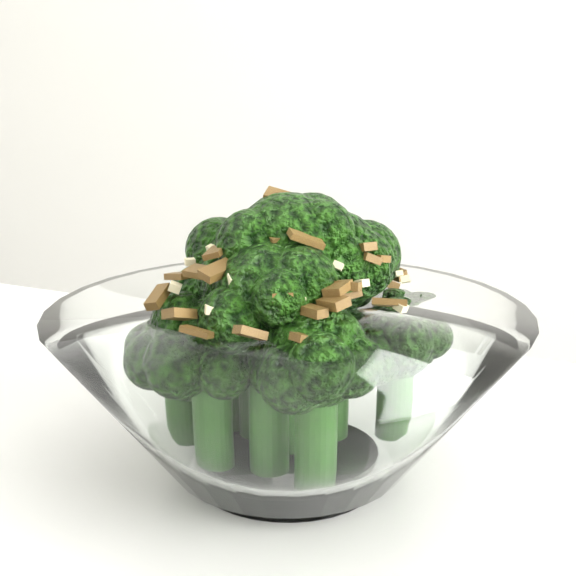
% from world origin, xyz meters
% --- Properties ---
extents(broccoli_dish, '(0.23, 0.23, 0.15)m').
position_xyz_m(broccoli_dish, '(0.00, 0.30, 0.81)').
color(broccoli_dish, white).
rests_on(broccoli_dish, table).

